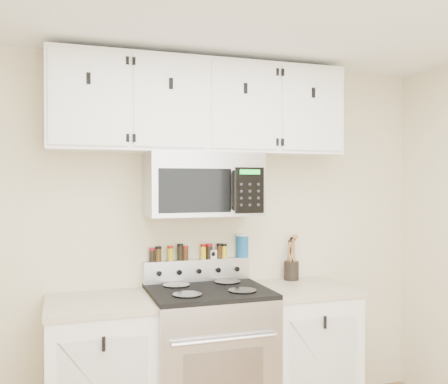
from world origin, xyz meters
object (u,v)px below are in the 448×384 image
at_px(salt_canister, 242,246).
at_px(utensil_crock, 291,269).
at_px(range, 208,359).
at_px(microwave, 203,184).

bearing_deg(salt_canister, utensil_crock, -7.72).
height_order(range, microwave, microwave).
height_order(microwave, utensil_crock, microwave).
bearing_deg(utensil_crock, microwave, -171.54).
bearing_deg(range, microwave, 89.77).
distance_m(microwave, utensil_crock, 0.95).
relative_size(range, salt_canister, 6.61).
xyz_separation_m(range, salt_canister, (0.34, 0.28, 0.70)).
distance_m(range, salt_canister, 0.83).
xyz_separation_m(utensil_crock, salt_canister, (-0.37, 0.05, 0.18)).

